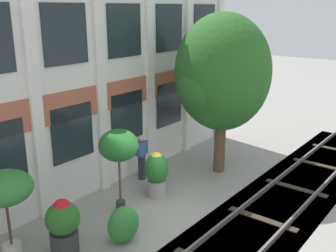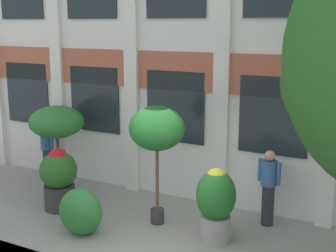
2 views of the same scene
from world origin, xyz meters
name	(u,v)px [view 1 (image 1 of 2)]	position (x,y,z in m)	size (l,w,h in m)	color
ground_plane	(168,212)	(0.00, 0.00, 0.00)	(80.00, 80.00, 0.00)	gray
apartment_facade	(94,83)	(0.00, 2.99, 3.56)	(14.55, 0.64, 7.13)	silver
rail_tracks	(239,245)	(0.00, -2.41, -0.13)	(22.19, 2.80, 0.43)	#423F3A
broadleaf_tree	(222,75)	(3.64, 0.44, 3.60)	(3.55, 3.38, 5.76)	brown
potted_plant_stone_basin	(63,224)	(-3.15, 0.79, 0.78)	(0.85, 0.85, 1.44)	#333333
potted_plant_terracotta_small	(4,190)	(-4.01, 1.77, 1.73)	(1.36, 1.36, 2.19)	beige
potted_plant_tall_urn	(119,147)	(-0.80, 1.18, 2.04)	(1.16, 1.16, 2.55)	#333333
potted_plant_glazed_jar	(157,172)	(0.63, 0.96, 0.84)	(0.78, 0.78, 1.49)	gray
resident_by_doorway	(142,156)	(1.30, 2.21, 0.87)	(0.52, 0.34, 1.63)	#282833
topiary_hedge	(123,224)	(-1.89, -0.02, 0.48)	(0.94, 0.70, 0.95)	#2D7A33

